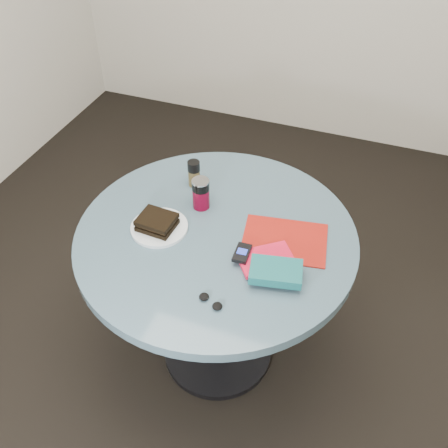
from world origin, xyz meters
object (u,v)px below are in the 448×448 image
(table, at_px, (217,264))
(headphones, at_px, (211,301))
(sandwich, at_px, (157,222))
(soda_can, at_px, (201,194))
(mp3_player, at_px, (242,253))
(magazine, at_px, (285,240))
(plate, at_px, (159,227))
(pepper_grinder, at_px, (194,173))
(novel, at_px, (276,272))
(red_book, at_px, (266,259))

(table, bearing_deg, headphones, -72.07)
(sandwich, xyz_separation_m, soda_can, (0.10, 0.17, 0.03))
(sandwich, bearing_deg, soda_can, 60.22)
(mp3_player, bearing_deg, magazine, 49.73)
(magazine, relative_size, mp3_player, 3.32)
(plate, distance_m, magazine, 0.45)
(soda_can, xyz_separation_m, mp3_player, (0.23, -0.20, -0.03))
(pepper_grinder, bearing_deg, headphones, -62.46)
(table, relative_size, pepper_grinder, 9.13)
(plate, bearing_deg, pepper_grinder, 86.05)
(pepper_grinder, distance_m, novel, 0.57)
(plate, xyz_separation_m, mp3_player, (0.32, -0.04, 0.02))
(novel, xyz_separation_m, mp3_player, (-0.13, 0.05, -0.01))
(sandwich, xyz_separation_m, mp3_player, (0.33, -0.03, -0.01))
(pepper_grinder, xyz_separation_m, mp3_player, (0.30, -0.31, -0.03))
(table, xyz_separation_m, red_book, (0.21, -0.08, 0.18))
(table, relative_size, novel, 6.03)
(pepper_grinder, distance_m, headphones, 0.60)
(plate, height_order, soda_can, soda_can)
(plate, xyz_separation_m, pepper_grinder, (0.02, 0.28, 0.05))
(pepper_grinder, distance_m, red_book, 0.49)
(soda_can, distance_m, novel, 0.44)
(novel, height_order, headphones, novel)
(plate, bearing_deg, mp3_player, -6.51)
(sandwich, distance_m, headphones, 0.39)
(sandwich, distance_m, pepper_grinder, 0.28)
(sandwich, distance_m, soda_can, 0.20)
(table, height_order, magazine, magazine)
(plate, relative_size, magazine, 0.70)
(sandwich, xyz_separation_m, magazine, (0.44, 0.10, -0.03))
(headphones, bearing_deg, magazine, 67.66)
(red_book, distance_m, novel, 0.08)
(plate, height_order, sandwich, sandwich)
(pepper_grinder, xyz_separation_m, red_book, (0.38, -0.30, -0.04))
(pepper_grinder, relative_size, magazine, 0.38)
(plate, distance_m, sandwich, 0.03)
(table, distance_m, soda_can, 0.27)
(magazine, relative_size, headphones, 3.14)
(plate, distance_m, headphones, 0.38)
(soda_can, relative_size, headphones, 1.31)
(plate, distance_m, soda_can, 0.20)
(table, bearing_deg, sandwich, -164.06)
(novel, bearing_deg, soda_can, 133.43)
(plate, relative_size, mp3_player, 2.34)
(mp3_player, bearing_deg, red_book, 9.11)
(novel, bearing_deg, plate, 157.77)
(soda_can, bearing_deg, magazine, -11.82)
(soda_can, height_order, magazine, soda_can)
(magazine, bearing_deg, mp3_player, -139.52)
(sandwich, height_order, soda_can, soda_can)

